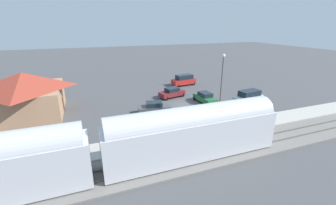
% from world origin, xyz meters
% --- Properties ---
extents(ground_plane, '(200.00, 200.00, 0.00)m').
position_xyz_m(ground_plane, '(0.00, 0.00, 0.00)').
color(ground_plane, '#4C4C4F').
extents(railway_track, '(4.80, 70.00, 0.30)m').
position_xyz_m(railway_track, '(-14.00, 0.00, 0.09)').
color(railway_track, slate).
rests_on(railway_track, ground).
extents(platform, '(3.20, 46.00, 0.30)m').
position_xyz_m(platform, '(-10.00, 0.00, 0.15)').
color(platform, '#B7B2A8').
rests_on(platform, ground).
extents(station_building, '(10.76, 9.68, 6.00)m').
position_xyz_m(station_building, '(4.00, 22.00, 3.12)').
color(station_building, tan).
rests_on(station_building, ground).
extents(pedestrian_on_platform, '(0.36, 0.36, 1.71)m').
position_xyz_m(pedestrian_on_platform, '(-9.27, -4.86, 1.28)').
color(pedestrian_on_platform, '#23284C').
rests_on(pedestrian_on_platform, platform).
extents(sedan_maroon, '(2.88, 4.81, 1.74)m').
position_xyz_m(sedan_maroon, '(3.96, 0.28, 0.88)').
color(sedan_maroon, maroon).
rests_on(sedan_maroon, ground).
extents(sedan_green, '(4.62, 2.52, 1.74)m').
position_xyz_m(sedan_green, '(-0.50, -3.70, 0.88)').
color(sedan_green, '#236638').
rests_on(sedan_green, ground).
extents(suv_silver, '(2.60, 5.12, 2.22)m').
position_xyz_m(suv_silver, '(-3.47, -9.89, 1.15)').
color(suv_silver, silver).
rests_on(suv_silver, ground).
extents(sedan_charcoal, '(2.55, 4.74, 1.74)m').
position_xyz_m(sedan_charcoal, '(-2.02, 5.38, 0.88)').
color(sedan_charcoal, '#47494F').
rests_on(sedan_charcoal, ground).
extents(suv_red, '(2.52, 5.10, 2.22)m').
position_xyz_m(suv_red, '(10.57, -5.01, 1.15)').
color(suv_red, red).
rests_on(suv_red, ground).
extents(light_pole_near_platform, '(0.44, 0.44, 8.71)m').
position_xyz_m(light_pole_near_platform, '(-7.20, -1.98, 5.40)').
color(light_pole_near_platform, '#515156').
rests_on(light_pole_near_platform, ground).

